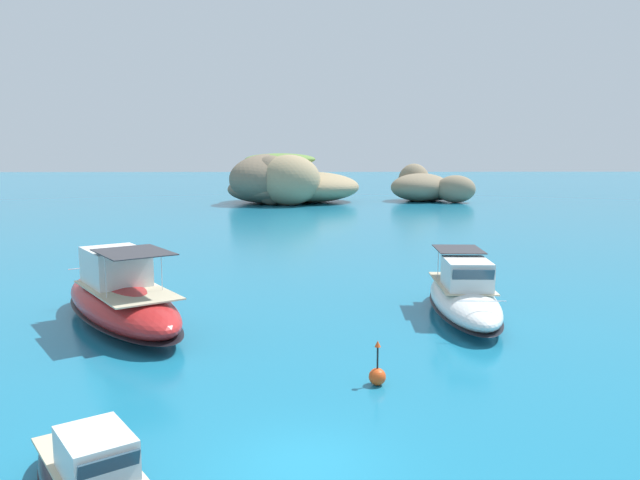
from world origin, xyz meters
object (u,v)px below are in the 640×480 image
at_px(islet_large, 284,182).
at_px(islet_small, 427,187).
at_px(motorboat_red, 121,300).
at_px(channel_buoy, 377,375).
at_px(motorboat_white, 464,297).

relative_size(islet_large, islet_small, 1.58).
height_order(islet_small, motorboat_red, islet_small).
bearing_deg(channel_buoy, islet_small, 77.98).
bearing_deg(motorboat_red, islet_small, 68.47).
distance_m(islet_small, motorboat_red, 70.26).
height_order(islet_large, motorboat_red, islet_large).
distance_m(islet_small, motorboat_white, 65.33).
bearing_deg(channel_buoy, motorboat_red, 144.81).
xyz_separation_m(islet_large, channel_buoy, (5.49, -69.32, -2.61)).
relative_size(islet_large, motorboat_white, 2.37).
xyz_separation_m(islet_small, motorboat_red, (-25.78, -65.36, -0.94)).
relative_size(motorboat_white, motorboat_red, 0.84).
relative_size(islet_small, motorboat_white, 1.50).
bearing_deg(islet_large, motorboat_red, -94.45).
height_order(motorboat_white, channel_buoy, motorboat_white).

